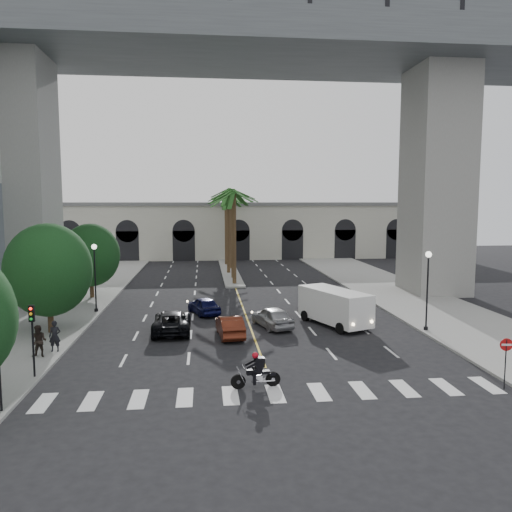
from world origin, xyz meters
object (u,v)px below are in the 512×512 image
at_px(car_b, 230,326).
at_px(do_not_enter_sign, 506,352).
at_px(car_d, 321,303).
at_px(car_e, 204,305).
at_px(lamp_post_left_far, 95,272).
at_px(pedestrian_a, 55,336).
at_px(motorcycle_rider, 257,371).
at_px(cargo_van, 335,306).
at_px(car_a, 272,317).
at_px(car_c, 172,321).
at_px(pedestrian_b, 39,341).
at_px(traffic_signal_far, 32,329).
at_px(lamp_post_right, 428,284).

distance_m(car_b, do_not_enter_sign, 15.88).
bearing_deg(car_d, car_e, -13.14).
height_order(lamp_post_left_far, pedestrian_a, lamp_post_left_far).
distance_m(car_e, do_not_enter_sign, 21.77).
distance_m(motorcycle_rider, pedestrian_a, 12.48).
height_order(car_e, do_not_enter_sign, do_not_enter_sign).
relative_size(car_e, cargo_van, 0.63).
height_order(car_d, cargo_van, cargo_van).
height_order(car_a, car_c, car_c).
distance_m(car_b, pedestrian_b, 11.16).
height_order(traffic_signal_far, do_not_enter_sign, traffic_signal_far).
relative_size(traffic_signal_far, car_b, 0.89).
relative_size(car_a, car_c, 0.81).
height_order(traffic_signal_far, pedestrian_b, traffic_signal_far).
xyz_separation_m(lamp_post_left_far, lamp_post_right, (22.80, -8.00, 0.00)).
height_order(lamp_post_right, car_c, lamp_post_right).
bearing_deg(car_e, traffic_signal_far, 38.58).
bearing_deg(car_e, do_not_enter_sign, 108.84).
relative_size(pedestrian_b, do_not_enter_sign, 0.73).
relative_size(car_b, pedestrian_b, 2.34).
xyz_separation_m(cargo_van, pedestrian_b, (-17.93, -5.68, -0.36)).
distance_m(car_d, cargo_van, 3.99).
xyz_separation_m(car_a, cargo_van, (4.38, -0.00, 0.67)).
height_order(motorcycle_rider, pedestrian_a, pedestrian_a).
relative_size(motorcycle_rider, car_e, 0.59).
relative_size(traffic_signal_far, motorcycle_rider, 1.57).
distance_m(car_a, do_not_enter_sign, 15.36).
distance_m(traffic_signal_far, do_not_enter_sign, 22.10).
xyz_separation_m(car_b, car_e, (-1.64, 6.59, -0.01)).
height_order(lamp_post_left_far, motorcycle_rider, lamp_post_left_far).
xyz_separation_m(cargo_van, pedestrian_a, (-17.38, -4.71, -0.36)).
bearing_deg(do_not_enter_sign, car_c, 152.07).
bearing_deg(car_a, lamp_post_left_far, -40.41).
bearing_deg(car_c, car_e, -113.18).
xyz_separation_m(motorcycle_rider, car_e, (-2.43, 15.52, -0.09)).
xyz_separation_m(traffic_signal_far, do_not_enter_sign, (21.80, -3.57, -0.78)).
relative_size(lamp_post_right, car_d, 0.98).
bearing_deg(car_d, cargo_van, 80.76).
distance_m(motorcycle_rider, pedestrian_b, 12.52).
distance_m(traffic_signal_far, car_e, 15.76).
bearing_deg(pedestrian_a, cargo_van, 14.90).
relative_size(car_c, pedestrian_a, 2.97).
bearing_deg(do_not_enter_sign, pedestrian_a, 169.63).
height_order(car_c, pedestrian_b, pedestrian_b).
height_order(traffic_signal_far, car_a, traffic_signal_far).
height_order(lamp_post_right, car_a, lamp_post_right).
xyz_separation_m(cargo_van, do_not_enter_sign, (4.62, -12.40, 0.34)).
relative_size(car_d, cargo_van, 0.88).
bearing_deg(car_d, motorcycle_rider, 56.80).
bearing_deg(car_b, traffic_signal_far, 29.47).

